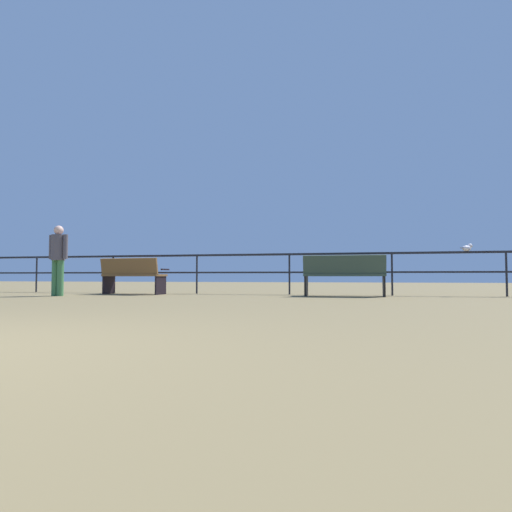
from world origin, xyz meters
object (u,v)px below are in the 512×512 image
at_px(person_at_railing, 58,255).
at_px(seagull_on_rail, 467,248).
at_px(bench_near_left, 132,274).
at_px(bench_near_right, 344,273).

relative_size(person_at_railing, seagull_on_rail, 4.86).
bearing_deg(person_at_railing, bench_near_left, 45.62).
height_order(bench_near_left, bench_near_right, bench_near_right).
height_order(bench_near_left, seagull_on_rail, seagull_on_rail).
bearing_deg(bench_near_right, person_at_railing, -169.16).
relative_size(bench_near_left, seagull_on_rail, 4.93).
height_order(bench_near_left, person_at_railing, person_at_railing).
xyz_separation_m(bench_near_left, person_at_railing, (-1.16, -1.18, 0.40)).
xyz_separation_m(bench_near_left, bench_near_right, (5.01, -0.00, 0.02)).
bearing_deg(seagull_on_rail, person_at_railing, -167.47).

